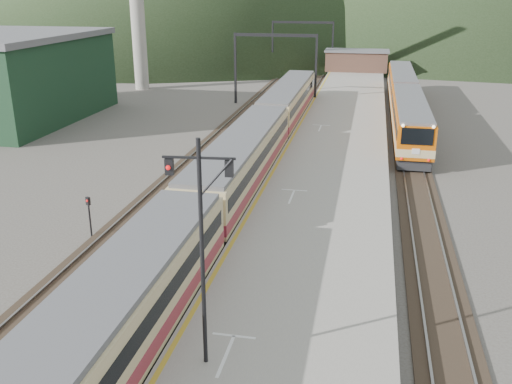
# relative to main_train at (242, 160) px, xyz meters

# --- Properties ---
(track_main) EXTENTS (2.60, 200.00, 0.23)m
(track_main) POSITION_rel_main_train_xyz_m (0.00, 14.66, -2.04)
(track_main) COLOR black
(track_main) RESTS_ON ground
(track_far) EXTENTS (2.60, 200.00, 0.23)m
(track_far) POSITION_rel_main_train_xyz_m (-5.00, 14.66, -2.04)
(track_far) COLOR black
(track_far) RESTS_ON ground
(track_second) EXTENTS (2.60, 200.00, 0.23)m
(track_second) POSITION_rel_main_train_xyz_m (11.50, 14.66, -2.04)
(track_second) COLOR black
(track_second) RESTS_ON ground
(platform) EXTENTS (8.00, 100.00, 1.00)m
(platform) POSITION_rel_main_train_xyz_m (5.60, 12.66, -1.61)
(platform) COLOR gray
(platform) RESTS_ON ground
(gantry_near) EXTENTS (9.55, 0.25, 8.00)m
(gantry_near) POSITION_rel_main_train_xyz_m (-2.85, 29.66, 3.48)
(gantry_near) COLOR black
(gantry_near) RESTS_ON ground
(gantry_far) EXTENTS (9.55, 0.25, 8.00)m
(gantry_far) POSITION_rel_main_train_xyz_m (-2.85, 54.66, 3.48)
(gantry_far) COLOR black
(gantry_far) RESTS_ON ground
(warehouse) EXTENTS (14.50, 20.50, 8.60)m
(warehouse) POSITION_rel_main_train_xyz_m (-28.00, 16.66, 2.21)
(warehouse) COLOR #13301D
(warehouse) RESTS_ON ground
(station_shed) EXTENTS (9.40, 4.40, 3.10)m
(station_shed) POSITION_rel_main_train_xyz_m (5.60, 52.66, 0.46)
(station_shed) COLOR #503429
(station_shed) RESTS_ON platform
(main_train) EXTENTS (3.07, 63.01, 3.75)m
(main_train) POSITION_rel_main_train_xyz_m (0.00, 0.00, 0.00)
(main_train) COLOR tan
(main_train) RESTS_ON track_main
(second_train) EXTENTS (2.73, 37.16, 3.33)m
(second_train) POSITION_rel_main_train_xyz_m (11.50, 24.40, -0.21)
(second_train) COLOR #C25308
(second_train) RESTS_ON track_second
(signal_mast) EXTENTS (2.20, 0.38, 7.73)m
(signal_mast) POSITION_rel_main_train_xyz_m (3.22, -19.76, 3.57)
(signal_mast) COLOR black
(signal_mast) RESTS_ON platform
(short_signal_a) EXTENTS (0.25, 0.20, 2.27)m
(short_signal_a) POSITION_rel_main_train_xyz_m (-2.13, -19.69, -0.64)
(short_signal_a) COLOR black
(short_signal_a) RESTS_ON ground
(short_signal_b) EXTENTS (0.25, 0.21, 2.27)m
(short_signal_b) POSITION_rel_main_train_xyz_m (-2.76, 9.69, -0.64)
(short_signal_b) COLOR black
(short_signal_b) RESTS_ON ground
(short_signal_c) EXTENTS (0.27, 0.24, 2.27)m
(short_signal_c) POSITION_rel_main_train_xyz_m (-6.44, -8.99, -0.64)
(short_signal_c) COLOR black
(short_signal_c) RESTS_ON ground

